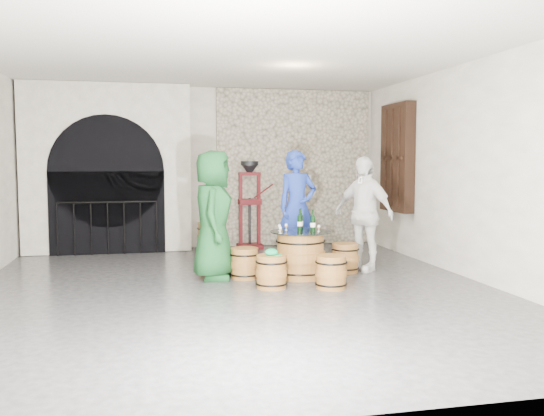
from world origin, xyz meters
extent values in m
plane|color=#29292B|center=(0.00, 0.00, 0.00)|extent=(8.00, 8.00, 0.00)
plane|color=silver|center=(0.00, 4.00, 1.60)|extent=(8.00, 0.00, 8.00)
plane|color=silver|center=(0.00, -4.00, 1.60)|extent=(8.00, 0.00, 8.00)
plane|color=silver|center=(3.50, 0.00, 1.60)|extent=(0.00, 8.00, 8.00)
plane|color=beige|center=(0.00, 0.00, 3.20)|extent=(8.00, 8.00, 0.00)
cube|color=#B0A48C|center=(1.80, 3.94, 1.60)|extent=(3.20, 0.12, 3.18)
cube|color=silver|center=(-1.90, 3.75, 1.60)|extent=(3.10, 0.50, 3.18)
cube|color=black|center=(-1.90, 3.48, 0.78)|extent=(2.10, 0.03, 1.55)
cylinder|color=black|center=(-1.90, 3.48, 1.55)|extent=(2.10, 0.03, 2.10)
cylinder|color=black|center=(-1.90, 3.42, 0.98)|extent=(1.79, 0.04, 0.04)
cylinder|color=black|center=(-2.79, 3.42, 0.49)|extent=(0.02, 0.02, 0.98)
cylinder|color=black|center=(-2.50, 3.42, 0.49)|extent=(0.02, 0.02, 0.98)
cylinder|color=black|center=(-2.20, 3.42, 0.49)|extent=(0.02, 0.02, 0.98)
cylinder|color=black|center=(-1.90, 3.42, 0.49)|extent=(0.02, 0.02, 0.98)
cylinder|color=black|center=(-1.60, 3.42, 0.49)|extent=(0.02, 0.02, 0.98)
cylinder|color=black|center=(-1.31, 3.42, 0.49)|extent=(0.02, 0.02, 0.98)
cylinder|color=black|center=(-1.01, 3.42, 0.49)|extent=(0.02, 0.02, 0.98)
cube|color=black|center=(3.39, 2.40, 1.80)|extent=(0.20, 1.10, 2.00)
cube|color=black|center=(3.34, 2.40, 1.80)|extent=(0.06, 0.88, 1.76)
cube|color=black|center=(3.37, 2.40, 1.80)|extent=(0.22, 0.92, 0.06)
cube|color=black|center=(3.37, 2.11, 1.80)|extent=(0.22, 0.06, 1.80)
cube|color=black|center=(3.37, 2.40, 1.80)|extent=(0.22, 0.06, 1.80)
cube|color=black|center=(3.37, 2.69, 1.80)|extent=(0.22, 0.06, 1.80)
cylinder|color=brown|center=(1.06, 0.62, 0.33)|extent=(0.70, 0.70, 0.66)
cylinder|color=brown|center=(1.06, 0.62, 0.33)|extent=(0.74, 0.74, 0.14)
torus|color=black|center=(1.06, 0.62, 0.11)|extent=(0.75, 0.75, 0.02)
torus|color=black|center=(1.06, 0.62, 0.55)|extent=(0.75, 0.75, 0.02)
cylinder|color=brown|center=(1.06, 0.62, 0.67)|extent=(0.71, 0.71, 0.02)
cylinder|color=black|center=(1.06, 0.62, 0.69)|extent=(0.90, 0.90, 0.01)
cylinder|color=brown|center=(0.23, 0.73, 0.22)|extent=(0.41, 0.41, 0.44)
cylinder|color=brown|center=(0.23, 0.73, 0.22)|extent=(0.43, 0.43, 0.10)
torus|color=black|center=(0.23, 0.73, 0.07)|extent=(0.45, 0.45, 0.02)
torus|color=black|center=(0.23, 0.73, 0.37)|extent=(0.45, 0.45, 0.02)
cylinder|color=brown|center=(0.23, 0.73, 0.45)|extent=(0.41, 0.41, 0.02)
cylinder|color=brown|center=(1.24, 1.43, 0.22)|extent=(0.41, 0.41, 0.44)
cylinder|color=brown|center=(1.24, 1.43, 0.22)|extent=(0.43, 0.43, 0.10)
torus|color=black|center=(1.24, 1.43, 0.07)|extent=(0.45, 0.45, 0.02)
torus|color=black|center=(1.24, 1.43, 0.37)|extent=(0.45, 0.45, 0.02)
cylinder|color=brown|center=(1.24, 1.43, 0.45)|extent=(0.41, 0.41, 0.02)
cylinder|color=brown|center=(1.85, 0.88, 0.22)|extent=(0.41, 0.41, 0.44)
cylinder|color=brown|center=(1.85, 0.88, 0.22)|extent=(0.43, 0.43, 0.10)
torus|color=black|center=(1.85, 0.88, 0.07)|extent=(0.45, 0.45, 0.02)
torus|color=black|center=(1.85, 0.88, 0.37)|extent=(0.45, 0.45, 0.02)
cylinder|color=brown|center=(1.85, 0.88, 0.45)|extent=(0.41, 0.41, 0.02)
cylinder|color=brown|center=(1.28, -0.19, 0.22)|extent=(0.41, 0.41, 0.44)
cylinder|color=brown|center=(1.28, -0.19, 0.22)|extent=(0.43, 0.43, 0.10)
torus|color=black|center=(1.28, -0.19, 0.07)|extent=(0.45, 0.45, 0.02)
torus|color=black|center=(1.28, -0.19, 0.37)|extent=(0.45, 0.45, 0.02)
cylinder|color=brown|center=(1.28, -0.19, 0.45)|extent=(0.41, 0.41, 0.02)
cylinder|color=brown|center=(0.48, 0.01, 0.22)|extent=(0.41, 0.41, 0.44)
cylinder|color=brown|center=(0.48, 0.01, 0.22)|extent=(0.43, 0.43, 0.10)
torus|color=black|center=(0.48, 0.01, 0.07)|extent=(0.45, 0.45, 0.02)
torus|color=black|center=(0.48, 0.01, 0.37)|extent=(0.45, 0.45, 0.02)
cylinder|color=brown|center=(0.48, 0.01, 0.45)|extent=(0.41, 0.41, 0.02)
ellipsoid|color=#0C8D4C|center=(0.48, 0.01, 0.50)|extent=(0.18, 0.18, 0.10)
cylinder|color=#0C8D4C|center=(0.56, -0.02, 0.46)|extent=(0.12, 0.12, 0.01)
imported|color=#12421D|center=(-0.22, 0.80, 0.95)|extent=(0.77, 1.03, 1.90)
imported|color=#1B3297|center=(1.32, 1.83, 0.96)|extent=(0.78, 0.59, 1.92)
imported|color=silver|center=(2.19, 0.98, 0.91)|extent=(0.96, 1.13, 1.82)
cylinder|color=black|center=(1.07, 0.70, 0.81)|extent=(0.07, 0.07, 0.22)
cylinder|color=white|center=(1.07, 0.70, 0.80)|extent=(0.08, 0.08, 0.06)
cone|color=black|center=(1.07, 0.70, 0.94)|extent=(0.07, 0.07, 0.05)
cylinder|color=black|center=(1.07, 0.70, 0.99)|extent=(0.03, 0.03, 0.07)
cylinder|color=black|center=(1.22, 0.53, 0.81)|extent=(0.07, 0.07, 0.22)
cylinder|color=white|center=(1.22, 0.53, 0.80)|extent=(0.08, 0.08, 0.06)
cone|color=black|center=(1.22, 0.53, 0.94)|extent=(0.07, 0.07, 0.05)
cylinder|color=black|center=(1.22, 0.53, 0.99)|extent=(0.03, 0.03, 0.07)
cylinder|color=black|center=(1.11, 0.80, 0.81)|extent=(0.07, 0.07, 0.22)
cylinder|color=white|center=(1.11, 0.80, 0.80)|extent=(0.08, 0.08, 0.06)
cone|color=black|center=(1.11, 0.80, 0.94)|extent=(0.07, 0.07, 0.05)
cylinder|color=black|center=(1.11, 0.80, 0.99)|extent=(0.03, 0.03, 0.07)
cylinder|color=brown|center=(-0.05, 3.15, 0.28)|extent=(0.40, 0.40, 0.57)
cylinder|color=brown|center=(-0.05, 3.15, 0.28)|extent=(0.43, 0.43, 0.12)
torus|color=black|center=(-0.05, 3.15, 0.09)|extent=(0.44, 0.44, 0.02)
torus|color=black|center=(-0.05, 3.15, 0.48)|extent=(0.44, 0.44, 0.02)
cylinder|color=brown|center=(-0.05, 3.15, 0.58)|extent=(0.41, 0.41, 0.02)
cube|color=#4F0D12|center=(0.81, 3.60, 0.05)|extent=(0.49, 0.40, 0.09)
cube|color=#4F0D12|center=(0.81, 3.60, 0.93)|extent=(0.44, 0.29, 0.11)
cube|color=#4F0D12|center=(0.81, 3.60, 1.48)|extent=(0.43, 0.13, 0.06)
cylinder|color=black|center=(0.81, 3.60, 0.55)|extent=(0.05, 0.05, 0.92)
cylinder|color=black|center=(0.81, 3.60, 1.70)|extent=(0.35, 0.35, 0.08)
cone|color=black|center=(0.81, 3.60, 1.59)|extent=(0.35, 0.35, 0.18)
cube|color=#4F0D12|center=(0.63, 3.59, 0.78)|extent=(0.07, 0.07, 1.47)
cube|color=#4F0D12|center=(0.99, 3.61, 0.78)|extent=(0.07, 0.07, 1.47)
cylinder|color=#4F0D12|center=(1.09, 3.58, 1.15)|extent=(0.39, 0.05, 0.29)
cube|color=silver|center=(2.05, 3.86, 1.35)|extent=(0.18, 0.10, 0.22)
camera|label=1|loc=(-1.15, -7.60, 1.75)|focal=38.00mm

